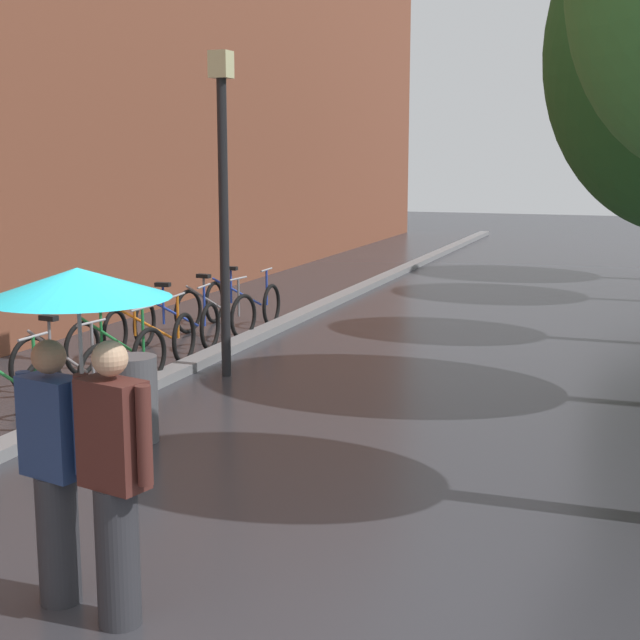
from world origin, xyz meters
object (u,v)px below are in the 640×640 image
at_px(parked_bicycle_2, 115,350).
at_px(parked_bicycle_4, 177,323).
at_px(parked_bicycle_3, 149,335).
at_px(parked_bicycle_6, 243,302).
at_px(parked_bicycle_5, 215,312).
at_px(litter_bin, 135,399).
at_px(parked_bicycle_0, 2,385).
at_px(parked_bicycle_1, 64,367).
at_px(street_lamp_post, 223,189).
at_px(couple_under_umbrella, 81,392).

bearing_deg(parked_bicycle_2, parked_bicycle_4, 95.20).
bearing_deg(parked_bicycle_3, parked_bicycle_6, 89.52).
xyz_separation_m(parked_bicycle_2, parked_bicycle_4, (-0.17, 1.92, 0.00)).
bearing_deg(parked_bicycle_5, litter_bin, -72.16).
bearing_deg(parked_bicycle_0, parked_bicycle_5, 89.02).
height_order(parked_bicycle_1, parked_bicycle_6, same).
bearing_deg(parked_bicycle_2, parked_bicycle_3, 95.95).
distance_m(parked_bicycle_2, parked_bicycle_4, 1.93).
relative_size(parked_bicycle_0, street_lamp_post, 0.27).
height_order(parked_bicycle_4, couple_under_umbrella, couple_under_umbrella).
bearing_deg(parked_bicycle_1, parked_bicycle_0, -96.47).
height_order(parked_bicycle_3, litter_bin, parked_bicycle_3).
distance_m(parked_bicycle_5, litter_bin, 5.32).
distance_m(parked_bicycle_5, street_lamp_post, 3.28).
distance_m(parked_bicycle_4, parked_bicycle_5, 1.01).
distance_m(parked_bicycle_2, street_lamp_post, 2.41).
bearing_deg(litter_bin, parked_bicycle_2, 126.34).
bearing_deg(parked_bicycle_1, parked_bicycle_4, 92.77).
distance_m(street_lamp_post, litter_bin, 3.41).
relative_size(parked_bicycle_6, litter_bin, 1.29).
relative_size(parked_bicycle_1, parked_bicycle_6, 1.06).
xyz_separation_m(parked_bicycle_5, street_lamp_post, (1.28, -2.28, 1.98)).
height_order(parked_bicycle_1, parked_bicycle_4, same).
bearing_deg(litter_bin, parked_bicycle_6, 105.11).
distance_m(parked_bicycle_5, couple_under_umbrella, 8.84).
bearing_deg(couple_under_umbrella, parked_bicycle_3, 117.23).
bearing_deg(litter_bin, parked_bicycle_4, 113.32).
distance_m(parked_bicycle_1, street_lamp_post, 2.87).
bearing_deg(parked_bicycle_6, parked_bicycle_5, -88.69).
bearing_deg(parked_bicycle_3, parked_bicycle_4, 94.37).
xyz_separation_m(parked_bicycle_0, parked_bicycle_6, (0.06, 5.96, 0.00)).
bearing_deg(litter_bin, couple_under_umbrella, -63.64).
height_order(parked_bicycle_4, litter_bin, parked_bicycle_4).
relative_size(parked_bicycle_4, litter_bin, 1.34).
xyz_separation_m(street_lamp_post, litter_bin, (0.35, -2.78, -1.93)).
distance_m(parked_bicycle_3, litter_bin, 3.57).
relative_size(parked_bicycle_1, parked_bicycle_4, 1.02).
bearing_deg(parked_bicycle_5, parked_bicycle_3, -91.47).
distance_m(couple_under_umbrella, litter_bin, 3.61).
distance_m(parked_bicycle_0, parked_bicycle_4, 3.88).
bearing_deg(street_lamp_post, parked_bicycle_4, 137.57).
height_order(parked_bicycle_0, parked_bicycle_1, same).
distance_m(parked_bicycle_0, litter_bin, 1.72).
height_order(parked_bicycle_2, parked_bicycle_3, same).
distance_m(couple_under_umbrella, street_lamp_post, 6.27).
relative_size(parked_bicycle_5, parked_bicycle_6, 1.06).
height_order(parked_bicycle_3, parked_bicycle_6, same).
distance_m(parked_bicycle_4, parked_bicycle_6, 2.07).
bearing_deg(parked_bicycle_3, parked_bicycle_2, -84.05).
height_order(parked_bicycle_5, couple_under_umbrella, couple_under_umbrella).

